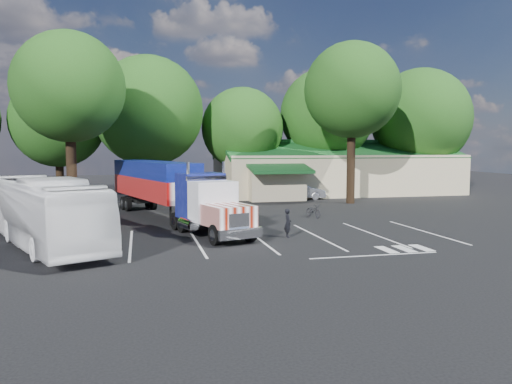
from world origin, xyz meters
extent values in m
plane|color=black|center=(0.00, 0.00, 0.00)|extent=(120.00, 120.00, 0.00)
cube|color=#BEB88D|center=(14.00, 18.00, 2.00)|extent=(24.00, 11.00, 4.00)
cube|color=#175121|center=(14.00, 15.60, 4.50)|extent=(24.20, 6.25, 2.10)
cube|color=#175121|center=(14.00, 20.40, 4.50)|extent=(24.20, 6.25, 2.10)
cube|color=#BEB88D|center=(6.00, 12.30, 1.40)|extent=(5.00, 2.50, 2.80)
cube|color=#175121|center=(6.00, 11.00, 2.90)|extent=(5.40, 3.19, 0.80)
cylinder|color=black|center=(-13.00, 17.80, 2.00)|extent=(0.70, 0.70, 4.00)
sphere|color=#1D4213|center=(-13.00, 17.80, 7.15)|extent=(8.40, 8.40, 8.40)
cylinder|color=black|center=(-5.00, 16.20, 2.15)|extent=(0.70, 0.70, 4.30)
sphere|color=#1D4213|center=(-5.00, 16.20, 8.05)|extent=(10.00, 10.00, 10.00)
cylinder|color=black|center=(4.00, 17.50, 1.80)|extent=(0.70, 0.70, 3.60)
sphere|color=#1D4213|center=(4.00, 17.50, 6.60)|extent=(8.00, 8.00, 8.00)
cylinder|color=black|center=(13.00, 18.00, 2.25)|extent=(0.70, 0.70, 4.50)
sphere|color=#1D4213|center=(13.00, 18.00, 8.10)|extent=(9.60, 9.60, 9.60)
cylinder|color=black|center=(23.00, 16.80, 1.95)|extent=(0.70, 0.70, 3.90)
sphere|color=#1D4213|center=(23.00, 16.80, 7.80)|extent=(10.40, 10.40, 10.40)
cylinder|color=black|center=(-10.50, 6.00, 3.00)|extent=(0.70, 0.70, 6.00)
sphere|color=#1D4213|center=(-10.50, 6.00, 8.85)|extent=(7.60, 7.60, 7.60)
cylinder|color=black|center=(11.50, 8.50, 3.25)|extent=(0.70, 0.70, 6.50)
sphere|color=#1D4213|center=(11.50, 8.50, 9.50)|extent=(8.00, 8.00, 8.00)
cube|color=black|center=(-2.27, -4.31, 0.69)|extent=(2.74, 6.40, 0.23)
cube|color=white|center=(-1.27, -7.60, 0.60)|extent=(2.26, 0.88, 0.50)
cube|color=white|center=(-1.33, -7.42, 1.14)|extent=(1.08, 0.42, 0.82)
cube|color=white|center=(-1.63, -6.41, 1.33)|extent=(2.65, 2.71, 1.05)
cube|color=silver|center=(-2.16, -4.66, 1.88)|extent=(2.62, 2.07, 2.11)
cube|color=black|center=(-1.99, -5.23, 2.34)|extent=(2.04, 0.68, 0.92)
cube|color=white|center=(-2.39, -3.92, 3.07)|extent=(2.30, 0.78, 0.23)
cube|color=#0B1253|center=(-2.64, -3.08, 2.06)|extent=(2.72, 2.42, 2.47)
cylinder|color=white|center=(-3.41, -4.18, 2.38)|extent=(0.21, 0.21, 3.11)
cylinder|color=white|center=(-1.40, -3.57, 2.38)|extent=(0.21, 0.21, 3.11)
cylinder|color=white|center=(-3.48, -4.58, 0.69)|extent=(1.00, 1.58, 0.60)
cylinder|color=white|center=(-1.11, -3.86, 0.69)|extent=(1.00, 1.58, 0.60)
cube|color=silver|center=(-4.96, 4.54, 1.97)|extent=(5.68, 11.91, 1.37)
cube|color=#09165B|center=(-4.96, 4.54, 3.20)|extent=(5.68, 11.91, 1.10)
cube|color=black|center=(-6.08, 8.22, 0.78)|extent=(1.98, 3.39, 0.32)
cube|color=black|center=(-4.13, -0.38, 0.64)|extent=(0.14, 0.14, 1.28)
cube|color=black|center=(-2.91, -0.01, 0.64)|extent=(0.14, 0.14, 1.28)
cube|color=white|center=(-6.69, 10.23, 0.41)|extent=(2.13, 0.74, 0.11)
cylinder|color=black|center=(-2.42, -7.13, 0.50)|extent=(0.60, 1.06, 1.01)
cylinder|color=black|center=(-0.58, -6.57, 0.50)|extent=(0.60, 1.06, 1.01)
cylinder|color=black|center=(-3.64, -3.10, 0.50)|extent=(0.60, 1.06, 1.01)
cylinder|color=black|center=(-1.80, -2.54, 0.50)|extent=(0.60, 1.06, 1.01)
cylinder|color=black|center=(-3.94, -2.14, 0.50)|extent=(0.60, 1.06, 1.01)
cylinder|color=black|center=(-2.10, -1.58, 0.50)|extent=(0.60, 1.06, 1.01)
cylinder|color=black|center=(-6.78, 7.24, 0.50)|extent=(0.60, 1.06, 1.01)
cylinder|color=black|center=(-4.94, 7.80, 0.50)|extent=(0.60, 1.06, 1.01)
cylinder|color=black|center=(-7.10, 8.29, 0.50)|extent=(0.60, 1.06, 1.01)
cylinder|color=black|center=(-5.26, 8.85, 0.50)|extent=(0.60, 1.06, 1.01)
imported|color=black|center=(1.60, -5.87, 0.76)|extent=(0.37, 0.56, 1.52)
imported|color=black|center=(5.50, 1.00, 0.46)|extent=(0.95, 1.83, 0.91)
imported|color=white|center=(-10.25, -5.60, 1.65)|extent=(7.19, 11.95, 3.29)
imported|color=#B0B3B8|center=(8.42, 12.66, 0.75)|extent=(4.81, 2.61, 1.51)
camera|label=1|loc=(-5.93, -30.65, 4.66)|focal=35.00mm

